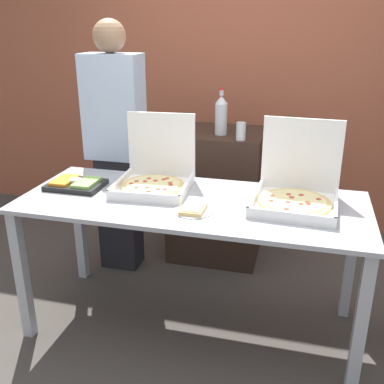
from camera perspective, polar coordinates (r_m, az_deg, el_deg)
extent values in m
plane|color=#423D38|center=(2.92, 0.00, -16.36)|extent=(16.00, 16.00, 0.00)
cube|color=#9E5138|center=(4.02, 6.40, 15.43)|extent=(10.00, 0.06, 2.80)
cube|color=#A8AAB2|center=(2.52, 0.00, -1.33)|extent=(1.93, 0.79, 0.02)
cube|color=#A8AAB2|center=(2.79, -20.77, -9.96)|extent=(0.06, 0.06, 0.81)
cube|color=#A8AAB2|center=(2.37, 20.55, -15.86)|extent=(0.06, 0.06, 0.81)
cube|color=#A8AAB2|center=(3.30, -14.07, -4.28)|extent=(0.06, 0.06, 0.81)
cube|color=#A8AAB2|center=(2.95, 19.47, -8.01)|extent=(0.06, 0.06, 0.81)
cube|color=white|center=(2.47, 12.84, -1.71)|extent=(0.47, 0.47, 0.02)
cube|color=white|center=(2.27, 12.35, -2.97)|extent=(0.44, 0.04, 0.04)
cube|color=white|center=(2.49, 8.01, -0.52)|extent=(0.04, 0.44, 0.04)
cube|color=white|center=(2.46, 17.82, -1.60)|extent=(0.04, 0.44, 0.04)
cube|color=white|center=(2.62, 13.72, 4.58)|extent=(0.44, 0.04, 0.42)
cylinder|color=#DBB26B|center=(2.47, 12.87, -1.30)|extent=(0.39, 0.39, 0.02)
cylinder|color=beige|center=(2.46, 12.89, -1.06)|extent=(0.33, 0.33, 0.00)
cylinder|color=#C13D2D|center=(2.44, 14.48, -1.31)|extent=(0.03, 0.03, 0.00)
cylinder|color=#C13D2D|center=(2.51, 15.78, -0.86)|extent=(0.03, 0.03, 0.00)
cylinder|color=#C13D2D|center=(2.55, 13.70, -0.34)|extent=(0.03, 0.03, 0.00)
cylinder|color=#C13D2D|center=(2.50, 12.55, -0.66)|extent=(0.03, 0.03, 0.00)
cylinder|color=#C13D2D|center=(2.54, 12.17, -0.29)|extent=(0.03, 0.03, 0.00)
cylinder|color=#C13D2D|center=(2.50, 10.13, -0.46)|extent=(0.03, 0.03, 0.00)
cylinder|color=#C13D2D|center=(2.43, 10.04, -1.04)|extent=(0.03, 0.03, 0.00)
cylinder|color=#C13D2D|center=(2.42, 12.06, -1.29)|extent=(0.03, 0.03, 0.00)
cylinder|color=#C13D2D|center=(2.34, 11.90, -2.13)|extent=(0.03, 0.03, 0.00)
cylinder|color=#C13D2D|center=(2.42, 13.64, -1.48)|extent=(0.03, 0.03, 0.00)
cylinder|color=#C13D2D|center=(2.43, 14.56, -1.45)|extent=(0.03, 0.03, 0.00)
cube|color=white|center=(2.67, -4.98, 0.41)|extent=(0.45, 0.45, 0.02)
cube|color=white|center=(2.47, -6.27, -0.55)|extent=(0.42, 0.04, 0.04)
cube|color=white|center=(2.72, -9.14, 1.29)|extent=(0.04, 0.42, 0.04)
cube|color=white|center=(2.61, -0.69, 0.74)|extent=(0.04, 0.42, 0.04)
cube|color=white|center=(2.81, -3.90, 6.00)|extent=(0.42, 0.04, 0.40)
cylinder|color=#DBB26B|center=(2.66, -4.99, 0.80)|extent=(0.37, 0.37, 0.02)
cylinder|color=beige|center=(2.66, -5.00, 1.02)|extent=(0.32, 0.32, 0.00)
cylinder|color=#C13D2D|center=(2.63, -2.72, 0.91)|extent=(0.03, 0.03, 0.00)
cylinder|color=#C13D2D|center=(2.66, -2.80, 1.18)|extent=(0.03, 0.03, 0.00)
cylinder|color=#C13D2D|center=(2.72, -3.63, 1.61)|extent=(0.03, 0.03, 0.00)
cylinder|color=#C13D2D|center=(2.74, -3.20, 1.75)|extent=(0.03, 0.03, 0.00)
cylinder|color=#C13D2D|center=(2.70, -4.66, 1.46)|extent=(0.03, 0.03, 0.00)
cylinder|color=#C13D2D|center=(2.75, -5.51, 1.73)|extent=(0.03, 0.03, 0.00)
cylinder|color=#C13D2D|center=(2.70, -5.99, 1.37)|extent=(0.03, 0.03, 0.00)
cylinder|color=#C13D2D|center=(2.71, -7.05, 1.39)|extent=(0.03, 0.03, 0.00)
cylinder|color=#C13D2D|center=(2.67, -7.69, 1.09)|extent=(0.03, 0.03, 0.00)
cylinder|color=#C13D2D|center=(2.60, -7.09, 0.55)|extent=(0.03, 0.03, 0.00)
cylinder|color=#C13D2D|center=(2.59, -5.76, 0.55)|extent=(0.03, 0.03, 0.00)
cylinder|color=#C13D2D|center=(2.54, -5.54, 0.09)|extent=(0.03, 0.03, 0.00)
cylinder|color=#C13D2D|center=(2.56, -4.32, 0.37)|extent=(0.03, 0.03, 0.00)
cylinder|color=#C13D2D|center=(2.56, -3.51, 0.36)|extent=(0.03, 0.03, 0.00)
cylinder|color=white|center=(2.36, 0.16, -2.43)|extent=(0.21, 0.21, 0.01)
cube|color=#DBB26B|center=(2.36, 0.16, -2.14)|extent=(0.12, 0.17, 0.02)
cube|color=beige|center=(2.34, 0.08, -1.99)|extent=(0.09, 0.12, 0.01)
cube|color=black|center=(2.79, -14.52, 0.86)|extent=(0.32, 0.24, 0.03)
cube|color=orange|center=(2.82, -15.86, 1.42)|extent=(0.11, 0.19, 0.02)
cube|color=#8CC65B|center=(2.75, -13.23, 1.19)|extent=(0.11, 0.19, 0.02)
cylinder|color=white|center=(2.78, -14.57, 1.38)|extent=(0.07, 0.07, 0.02)
cube|color=black|center=(3.52, 3.19, -0.28)|extent=(0.68, 0.58, 1.01)
cylinder|color=#B7BCC1|center=(3.25, 3.71, 9.22)|extent=(0.09, 0.09, 0.22)
cone|color=#B7BCC1|center=(3.23, 3.77, 11.65)|extent=(0.09, 0.09, 0.06)
cylinder|color=#B7BCC1|center=(3.22, 3.79, 12.49)|extent=(0.03, 0.03, 0.04)
cylinder|color=red|center=(3.22, 3.80, 12.93)|extent=(0.04, 0.04, 0.01)
cylinder|color=silver|center=(3.11, 6.23, 7.66)|extent=(0.07, 0.07, 0.12)
cylinder|color=silver|center=(3.10, 6.28, 8.77)|extent=(0.06, 0.06, 0.00)
cube|color=black|center=(3.41, -9.10, -2.58)|extent=(0.28, 0.20, 0.86)
cube|color=silver|center=(3.18, -9.91, 10.54)|extent=(0.40, 0.22, 0.71)
sphere|color=#9E7556|center=(3.14, -10.46, 18.93)|extent=(0.22, 0.22, 0.22)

